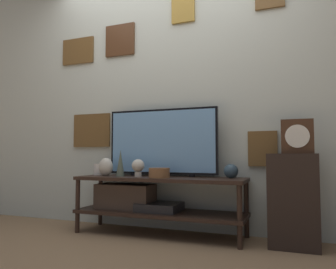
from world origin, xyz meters
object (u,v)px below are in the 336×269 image
object	(u,v)px
vase_round_glass	(231,171)
vase_slim_bronze	(120,163)
television	(162,142)
mantel_clock	(297,137)
decorative_bust	(138,166)
candle_jar	(98,169)
vase_urn_stoneware	(106,167)
vase_wide_bowl	(159,173)

from	to	relation	value
vase_round_glass	vase_slim_bronze	xyz separation A→B (m)	(-0.98, -0.10, 0.06)
television	vase_round_glass	distance (m)	0.68
mantel_clock	vase_round_glass	bearing A→B (deg)	174.94
television	decorative_bust	size ratio (longest dim) A/B	6.64
mantel_clock	candle_jar	bearing A→B (deg)	178.67
vase_urn_stoneware	decorative_bust	bearing A→B (deg)	-3.27
television	candle_jar	distance (m)	0.69
vase_urn_stoneware	candle_jar	size ratio (longest dim) A/B	1.53
television	vase_slim_bronze	distance (m)	0.42
vase_wide_bowl	vase_urn_stoneware	xyz separation A→B (m)	(-0.56, 0.06, 0.04)
television	vase_round_glass	world-z (taller)	television
vase_round_glass	vase_urn_stoneware	world-z (taller)	vase_urn_stoneware
vase_wide_bowl	decorative_bust	bearing A→B (deg)	169.43
vase_wide_bowl	vase_urn_stoneware	world-z (taller)	vase_urn_stoneware
vase_urn_stoneware	candle_jar	distance (m)	0.16
vase_round_glass	vase_urn_stoneware	distance (m)	1.14
vase_wide_bowl	vase_slim_bronze	world-z (taller)	vase_slim_bronze
television	vase_slim_bronze	world-z (taller)	television
vase_round_glass	mantel_clock	world-z (taller)	mantel_clock
vase_slim_bronze	candle_jar	world-z (taller)	vase_slim_bronze
vase_urn_stoneware	decorative_bust	size ratio (longest dim) A/B	1.06
candle_jar	mantel_clock	bearing A→B (deg)	-1.33
vase_wide_bowl	mantel_clock	world-z (taller)	mantel_clock
vase_slim_bronze	mantel_clock	size ratio (longest dim) A/B	0.92
vase_wide_bowl	decorative_bust	xyz separation A→B (m)	(-0.22, 0.04, 0.05)
vase_wide_bowl	vase_slim_bronze	xyz separation A→B (m)	(-0.40, 0.05, 0.08)
mantel_clock	vase_urn_stoneware	bearing A→B (deg)	-178.48
vase_urn_stoneware	vase_slim_bronze	size ratio (longest dim) A/B	0.69
vase_urn_stoneware	candle_jar	world-z (taller)	vase_urn_stoneware
vase_wide_bowl	vase_round_glass	bearing A→B (deg)	14.53
television	vase_urn_stoneware	bearing A→B (deg)	-165.97
decorative_bust	mantel_clock	xyz separation A→B (m)	(1.30, 0.06, 0.24)
television	decorative_bust	world-z (taller)	television
television	candle_jar	size ratio (longest dim) A/B	9.54
vase_wide_bowl	candle_jar	distance (m)	0.71
decorative_bust	mantel_clock	distance (m)	1.33
vase_round_glass	vase_slim_bronze	world-z (taller)	vase_slim_bronze
vase_round_glass	decorative_bust	xyz separation A→B (m)	(-0.79, -0.11, 0.03)
candle_jar	television	bearing A→B (deg)	3.68
vase_wide_bowl	vase_slim_bronze	distance (m)	0.41
vase_slim_bronze	decorative_bust	bearing A→B (deg)	-3.55
vase_urn_stoneware	candle_jar	xyz separation A→B (m)	(-0.13, 0.08, -0.03)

